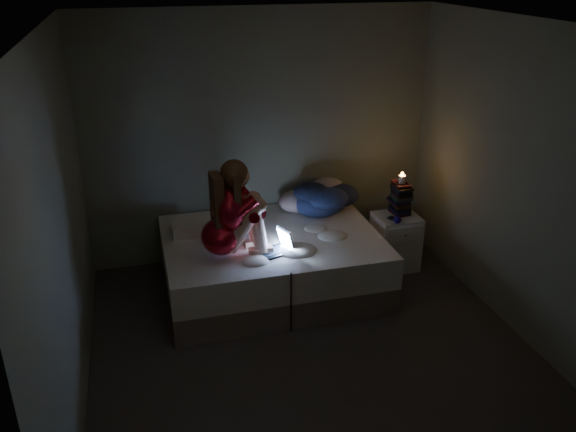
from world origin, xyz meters
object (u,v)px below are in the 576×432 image
object	(u,v)px
candle	(402,180)
phone	(394,219)
laptop	(273,242)
woman	(220,210)
nightstand	(395,242)
bed	(272,262)

from	to	relation	value
candle	phone	distance (m)	0.40
laptop	phone	world-z (taller)	laptop
laptop	phone	bearing A→B (deg)	-6.63
woman	nightstand	xyz separation A→B (m)	(1.87, 0.36, -0.72)
nightstand	laptop	bearing A→B (deg)	-164.38
nightstand	candle	distance (m)	0.67
laptop	candle	xyz separation A→B (m)	(1.45, 0.48, 0.28)
laptop	candle	bearing A→B (deg)	-3.11
laptop	nightstand	distance (m)	1.52
bed	candle	xyz separation A→B (m)	(1.39, 0.14, 0.67)
laptop	bed	bearing A→B (deg)	57.92
bed	nightstand	xyz separation A→B (m)	(1.34, 0.08, 0.01)
bed	candle	bearing A→B (deg)	5.57
bed	nightstand	world-z (taller)	nightstand
bed	phone	size ratio (longest dim) A/B	14.62
bed	nightstand	bearing A→B (deg)	3.57
laptop	nightstand	size ratio (longest dim) A/B	0.53
bed	woman	xyz separation A→B (m)	(-0.52, -0.28, 0.73)
nightstand	phone	size ratio (longest dim) A/B	4.17
laptop	phone	distance (m)	1.39
laptop	candle	size ratio (longest dim) A/B	3.89
candle	nightstand	bearing A→B (deg)	-130.30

